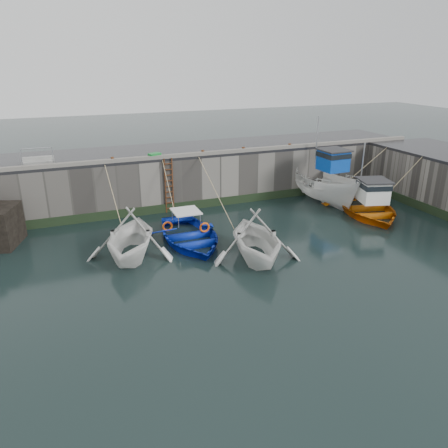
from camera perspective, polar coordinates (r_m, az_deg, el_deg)
name	(u,v)px	position (r m, az deg, el deg)	size (l,w,h in m)	color
ground	(282,281)	(18.03, 7.58, -7.35)	(120.00, 120.00, 0.00)	black
quay_back	(189,174)	(28.32, -4.61, 6.54)	(30.00, 5.00, 3.00)	slate
road_back	(188,150)	(27.98, -4.70, 9.67)	(30.00, 5.00, 0.16)	black
kerb_back	(200,154)	(25.75, -3.14, 9.15)	(30.00, 0.30, 0.20)	slate
algae_back	(202,204)	(26.35, -2.88, 2.65)	(30.00, 0.08, 0.50)	black
ladder	(169,186)	(25.37, -7.19, 4.96)	(0.51, 0.08, 3.20)	#3F1E0F
boat_near_white	(132,256)	(20.44, -11.94, -4.10)	(4.18, 4.84, 2.55)	white
boat_near_white_rope	(118,227)	(24.04, -13.64, -0.39)	(0.04, 3.87, 3.10)	tan
boat_near_blue	(190,241)	(21.61, -4.51, -2.28)	(3.92, 5.49, 1.14)	#0C28B6
boat_near_blue_rope	(170,218)	(24.85, -7.01, 0.77)	(0.04, 3.42, 3.10)	tan
boat_near_blacktrim	(255,258)	(19.87, 4.12, -4.42)	(4.20, 4.86, 2.56)	silver
boat_near_blacktrim_rope	(216,221)	(24.16, -1.06, 0.33)	(0.04, 5.75, 3.10)	tan
boat_far_white	(325,185)	(28.00, 13.09, 4.94)	(2.60, 6.50, 5.49)	silver
boat_far_orange	(367,207)	(26.61, 18.16, 2.13)	(5.78, 6.97, 4.25)	orange
fish_crate	(155,156)	(25.18, -9.05, 8.79)	(0.67, 0.39, 0.31)	#16792C
railing	(38,160)	(25.53, -23.10, 7.65)	(1.60, 1.05, 1.00)	#A5A8AD
bollard_a	(112,160)	(24.74, -14.36, 8.15)	(0.18, 0.18, 0.28)	#3F1E0F
bollard_b	(158,156)	(25.17, -8.68, 8.76)	(0.18, 0.18, 0.28)	#3F1E0F
bollard_c	(203,153)	(25.90, -2.79, 9.31)	(0.18, 0.18, 0.28)	#3F1E0F
bollard_d	(243,149)	(26.83, 2.54, 9.72)	(0.18, 0.18, 0.28)	#3F1E0F
bollard_e	(290,146)	(28.28, 8.56, 10.09)	(0.18, 0.18, 0.28)	#3F1E0F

